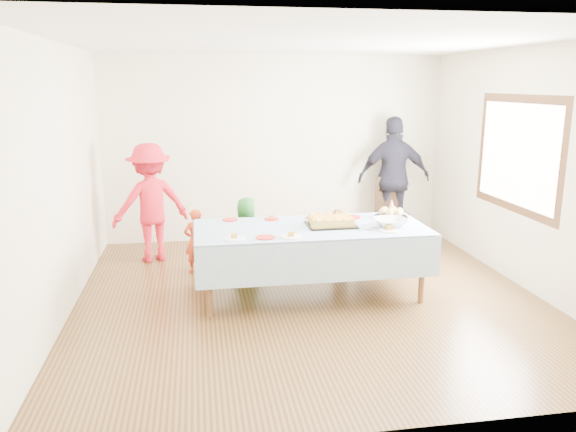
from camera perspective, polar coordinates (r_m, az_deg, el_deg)
name	(u,v)px	position (r m, az deg, el deg)	size (l,w,h in m)	color
ground	(308,296)	(6.26, 2.09, -8.16)	(5.00, 5.00, 0.00)	#462C14
room_walls	(315,135)	(5.87, 2.75, 8.21)	(5.04, 5.04, 2.72)	beige
party_table	(311,232)	(6.09, 2.34, -1.60)	(2.50, 1.10, 0.78)	brown
birthday_cake	(331,222)	(6.13, 4.42, -0.58)	(0.53, 0.41, 0.09)	black
rolls_tray	(391,213)	(6.58, 10.42, 0.25)	(0.38, 0.38, 0.11)	black
punch_bowl	(390,223)	(6.18, 10.34, -0.66)	(0.36, 0.36, 0.09)	silver
party_hat	(392,207)	(6.70, 10.47, 0.89)	(0.11, 0.11, 0.19)	white
fork_pile	(369,226)	(6.05, 8.20, -0.98)	(0.24, 0.18, 0.07)	white
plate_red_far_a	(230,220)	(6.39, -5.90, -0.38)	(0.17, 0.17, 0.01)	red
plate_red_far_b	(272,219)	(6.40, -1.68, -0.29)	(0.17, 0.17, 0.01)	red
plate_red_far_c	(313,217)	(6.47, 2.58, -0.15)	(0.17, 0.17, 0.01)	red
plate_red_far_d	(352,217)	(6.53, 6.53, -0.10)	(0.19, 0.19, 0.01)	red
plate_red_near	(265,237)	(5.64, -2.31, -2.18)	(0.19, 0.19, 0.01)	red
plate_white_left	(234,238)	(5.62, -5.49, -2.28)	(0.21, 0.21, 0.01)	white
plate_white_mid	(291,236)	(5.67, 0.31, -2.09)	(0.22, 0.22, 0.01)	white
plate_white_right	(389,230)	(6.01, 10.25, -1.42)	(0.22, 0.22, 0.01)	white
dining_chair	(390,206)	(8.44, 10.37, 1.01)	(0.43, 0.43, 0.94)	black
toddler_left	(195,241)	(7.02, -9.40, -2.50)	(0.29, 0.19, 0.80)	red
toddler_mid	(247,236)	(6.88, -4.21, -2.02)	(0.47, 0.30, 0.95)	#226622
toddler_right	(337,239)	(7.09, 4.96, -2.34)	(0.37, 0.29, 0.77)	tan
adult_left	(151,203)	(7.53, -13.79, 1.31)	(1.00, 0.58, 1.55)	red
adult_right	(394,178)	(8.54, 10.69, 3.81)	(1.07, 0.45, 1.83)	#242431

